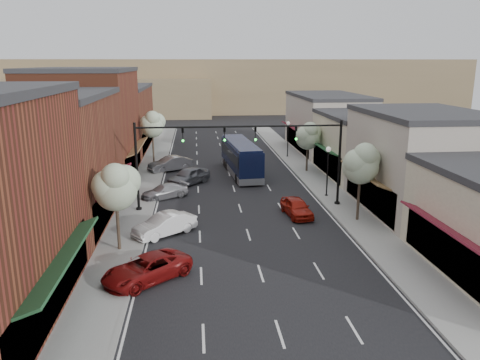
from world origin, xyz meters
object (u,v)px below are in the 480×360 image
object	(u,v)px
tree_left_far	(153,124)
parked_car_d	(188,176)
parked_car_a	(147,269)
parked_car_c	(165,191)
tree_right_far	(308,135)
parked_car_e	(170,164)
tree_right_near	(362,163)
red_hatchback	(297,207)
signal_mast_left	(167,153)
lamp_post_near	(328,163)
lamp_post_far	(288,133)
parked_car_b	(165,225)
coach_bus	(241,157)
signal_mast_right	(311,150)
tree_left_near	(116,186)

from	to	relation	value
tree_left_far	parked_car_d	size ratio (longest dim) A/B	1.28
parked_car_a	parked_car_c	size ratio (longest dim) A/B	1.19
parked_car_a	tree_right_far	bearing A→B (deg)	109.11
parked_car_e	tree_right_near	bearing A→B (deg)	9.61
parked_car_c	parked_car_e	bearing A→B (deg)	149.98
red_hatchback	parked_car_e	size ratio (longest dim) A/B	0.85
parked_car_a	parked_car_d	distance (m)	20.38
signal_mast_left	parked_car_a	world-z (taller)	signal_mast_left
tree_left_far	red_hatchback	xyz separation A→B (m)	(12.36, -20.27, -3.91)
parked_car_e	lamp_post_near	bearing A→B (deg)	21.40
lamp_post_far	red_hatchback	bearing A→B (deg)	-99.39
parked_car_b	parked_car_c	distance (m)	8.98
parked_car_d	tree_right_far	bearing A→B (deg)	58.45
parked_car_a	red_hatchback	bearing A→B (deg)	94.08
lamp_post_far	parked_car_b	size ratio (longest dim) A/B	0.99
tree_right_far	parked_car_d	xyz separation A→B (m)	(-12.55, -3.93, -3.17)
signal_mast_left	lamp_post_near	world-z (taller)	signal_mast_left
parked_car_c	parked_car_b	bearing A→B (deg)	-26.54
tree_right_near	coach_bus	distance (m)	17.59
signal_mast_right	tree_right_near	size ratio (longest dim) A/B	1.38
coach_bus	tree_left_near	bearing A→B (deg)	-120.68
tree_right_near	lamp_post_near	size ratio (longest dim) A/B	1.34
tree_right_near	tree_left_far	bearing A→B (deg)	127.04
lamp_post_far	tree_left_near	bearing A→B (deg)	-119.78
tree_left_far	lamp_post_far	xyz separation A→B (m)	(16.05, 2.06, -1.60)
tree_right_far	tree_left_far	world-z (taller)	tree_left_far
lamp_post_near	parked_car_c	world-z (taller)	lamp_post_near
parked_car_d	parked_car_e	xyz separation A→B (m)	(-2.00, 5.93, -0.03)
tree_right_far	parked_car_c	size ratio (longest dim) A/B	1.30
tree_left_near	lamp_post_far	size ratio (longest dim) A/B	1.28
tree_left_near	parked_car_e	distance (m)	22.36
signal_mast_left	parked_car_e	distance (m)	14.47
tree_left_far	coach_bus	bearing A→B (deg)	-32.93
coach_bus	signal_mast_right	bearing A→B (deg)	-74.75
parked_car_b	tree_left_near	bearing A→B (deg)	-82.88
tree_right_near	parked_car_a	size ratio (longest dim) A/B	1.20
lamp_post_far	parked_car_e	size ratio (longest dim) A/B	0.93
tree_right_far	lamp_post_far	size ratio (longest dim) A/B	1.22
lamp_post_far	red_hatchback	size ratio (longest dim) A/B	1.09
signal_mast_right	tree_right_far	size ratio (longest dim) A/B	1.51
signal_mast_left	tree_right_near	world-z (taller)	signal_mast_left
lamp_post_near	coach_bus	world-z (taller)	lamp_post_near
tree_right_far	parked_car_e	size ratio (longest dim) A/B	1.14
parked_car_d	coach_bus	bearing A→B (deg)	76.03
parked_car_a	parked_car_e	distance (m)	26.22
red_hatchback	parked_car_d	xyz separation A→B (m)	(-8.31, 10.34, 0.12)
tree_right_far	lamp_post_near	bearing A→B (deg)	-93.31
parked_car_d	red_hatchback	bearing A→B (deg)	-10.16
tree_right_far	lamp_post_far	bearing A→B (deg)	93.88
tree_right_far	parked_car_e	world-z (taller)	tree_right_far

